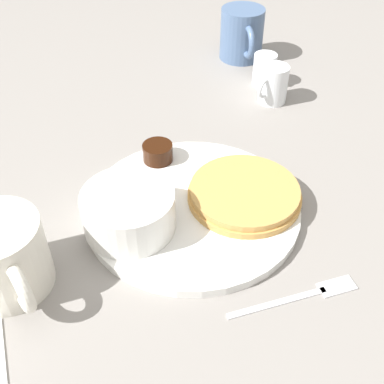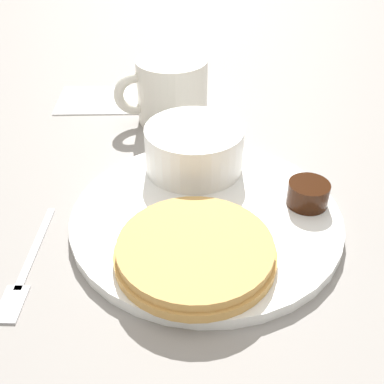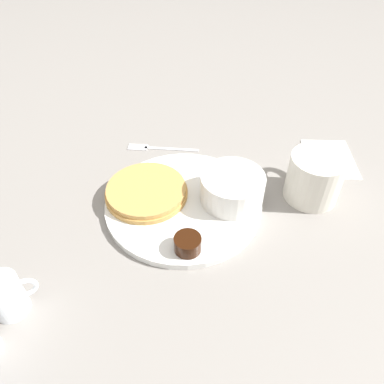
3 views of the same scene
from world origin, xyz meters
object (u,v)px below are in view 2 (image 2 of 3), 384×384
Objects in this scene: coffee_mug at (170,91)px; fork at (24,273)px; bowl at (194,147)px; plate at (206,217)px.

coffee_mug reaches higher than fork.
fork is (-0.10, -0.31, -0.04)m from coffee_mug.
bowl is 0.89× the size of coffee_mug.
plate is 1.83× the size of fork.
coffee_mug is 0.83× the size of fork.
coffee_mug is at bearing 104.91° from plate.
fork is (-0.14, -0.17, -0.04)m from bowl.
plate is 2.20× the size of coffee_mug.
plate reaches higher than fork.
coffee_mug is at bearing 106.54° from bowl.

